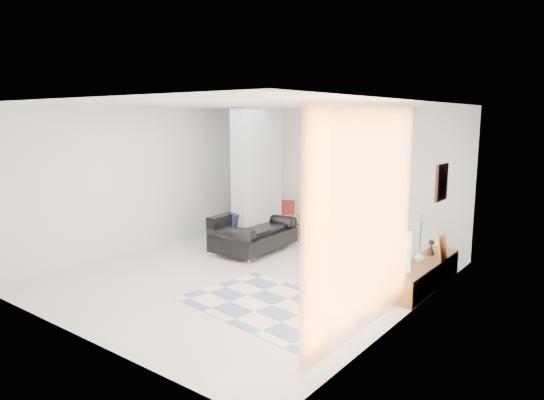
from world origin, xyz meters
The scene contains 17 objects.
floor centered at (0.00, 0.00, 0.00)m, with size 6.00×6.00×0.00m, color silver.
ceiling centered at (0.00, 0.00, 2.80)m, with size 6.00×6.00×0.00m, color white.
wall_back centered at (0.00, 3.00, 1.40)m, with size 6.00×6.00×0.00m, color white.
wall_front centered at (0.00, -3.00, 1.40)m, with size 6.00×6.00×0.00m, color white.
wall_left centered at (-2.75, 0.00, 1.40)m, with size 6.00×6.00×0.00m, color white.
wall_right centered at (2.75, 0.00, 1.40)m, with size 6.00×6.00×0.00m, color white.
partition_column centered at (-1.10, 1.60, 1.40)m, with size 0.35×1.20×2.80m, color #9EA2A5.
hallway_door centered at (-2.10, 2.96, 1.02)m, with size 0.85×0.06×2.04m, color white.
curtain centered at (2.67, -1.15, 1.45)m, with size 2.55×2.55×0.00m, color orange.
wall_art centered at (2.72, 1.21, 1.65)m, with size 0.04×0.45×0.55m, color #3C1F10.
media_console centered at (2.52, 1.21, 0.20)m, with size 0.45×2.06×0.80m.
loveseat centered at (-0.93, 1.20, 0.35)m, with size 1.10×1.76×0.76m.
daybed centered at (-1.44, 2.62, 0.42)m, with size 1.76×1.25×0.77m.
area_rug centered at (1.13, -0.84, 0.01)m, with size 2.44×1.63×0.01m, color beige.
cylinder_lamp centered at (2.50, 0.55, 0.70)m, with size 0.11×0.11×0.60m, color silver.
bronze_figurine centered at (2.47, 1.66, 0.52)m, with size 0.12×0.12×0.25m, color black, non-canonical shape.
vase centered at (2.47, 1.14, 0.48)m, with size 0.16×0.16×0.17m, color white.
Camera 1 is at (5.01, -5.95, 2.57)m, focal length 32.00 mm.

